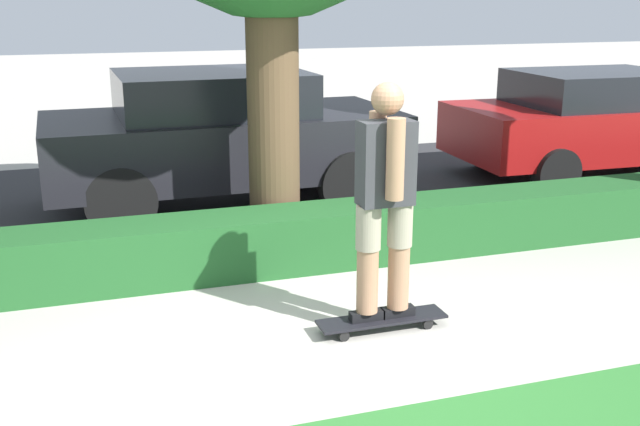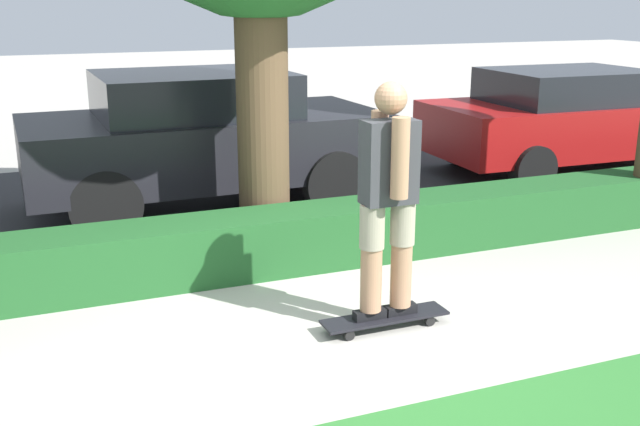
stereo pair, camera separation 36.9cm
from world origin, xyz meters
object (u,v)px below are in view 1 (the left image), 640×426
(skateboard, at_px, (382,320))
(skater_person, at_px, (385,197))
(parked_car_rear, at_px, (599,121))
(parked_car_middle, at_px, (222,135))

(skateboard, relative_size, skater_person, 0.56)
(skateboard, bearing_deg, parked_car_rear, 38.43)
(parked_car_rear, bearing_deg, parked_car_middle, -178.55)
(parked_car_middle, bearing_deg, skater_person, -84.71)
(skater_person, xyz_separation_m, parked_car_rear, (4.84, 3.84, -0.28))
(skateboard, xyz_separation_m, parked_car_middle, (-0.45, 3.88, 0.77))
(skater_person, xyz_separation_m, parked_car_middle, (-0.45, 3.88, -0.19))
(skater_person, relative_size, parked_car_rear, 0.42)
(skateboard, relative_size, parked_car_rear, 0.24)
(skateboard, distance_m, parked_car_rear, 6.21)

